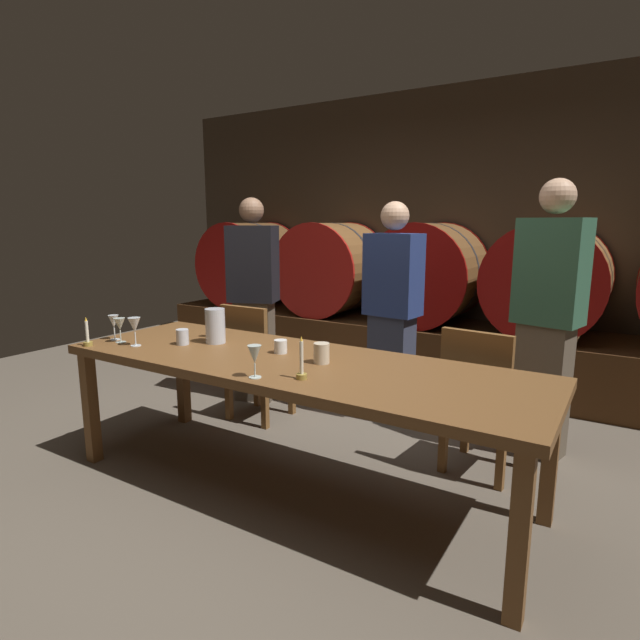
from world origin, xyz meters
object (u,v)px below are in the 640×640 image
at_px(wine_barrel_center, 429,274).
at_px(wine_barrel_left, 332,269).
at_px(wine_barrel_far_left, 250,264).
at_px(wine_barrel_right, 547,280).
at_px(wine_glass_far_left, 114,322).
at_px(pitcher, 215,326).
at_px(cup_left, 182,337).
at_px(wine_glass_far_right, 255,355).
at_px(wine_glass_left, 120,325).
at_px(cup_center, 281,347).
at_px(candle_right, 302,367).
at_px(chair_left, 254,357).
at_px(chair_right, 480,395).
at_px(candle_left, 88,338).
at_px(guest_right, 547,318).
at_px(wine_glass_right, 213,322).
at_px(guest_center, 392,312).
at_px(cup_right, 322,353).
at_px(wine_glass_center, 134,326).
at_px(dining_table, 292,371).
at_px(guest_left, 254,299).

bearing_deg(wine_barrel_center, wine_barrel_left, 180.00).
distance_m(wine_barrel_far_left, wine_barrel_center, 2.14).
relative_size(wine_barrel_right, wine_glass_far_left, 6.07).
distance_m(pitcher, wine_glass_far_left, 0.65).
bearing_deg(cup_left, wine_glass_far_right, -20.31).
distance_m(wine_glass_left, cup_center, 1.03).
height_order(candle_right, cup_left, candle_right).
distance_m(chair_left, wine_glass_far_left, 1.03).
relative_size(chair_right, wine_glass_far_right, 5.61).
distance_m(candle_left, wine_glass_far_left, 0.20).
height_order(wine_barrel_left, guest_right, guest_right).
distance_m(candle_right, wine_glass_right, 1.06).
bearing_deg(wine_barrel_left, wine_barrel_far_left, 180.00).
bearing_deg(wine_barrel_right, wine_barrel_center, 180.00).
height_order(candle_left, wine_glass_right, candle_left).
bearing_deg(guest_center, wine_glass_left, 57.39).
bearing_deg(wine_barrel_left, guest_center, -44.47).
bearing_deg(chair_left, pitcher, 108.26).
bearing_deg(cup_left, cup_right, 5.41).
bearing_deg(wine_glass_far_left, candle_left, -88.79).
bearing_deg(wine_glass_far_right, cup_center, 111.13).
relative_size(candle_left, pitcher, 0.83).
xyz_separation_m(wine_barrel_center, wine_barrel_right, (1.03, 0.00, 0.00)).
bearing_deg(wine_glass_far_left, wine_glass_center, -8.86).
bearing_deg(guest_right, wine_glass_far_right, 69.71).
relative_size(candle_left, wine_glass_center, 1.02).
distance_m(wine_barrel_right, wine_glass_far_right, 2.91).
bearing_deg(pitcher, guest_center, 60.29).
distance_m(pitcher, cup_left, 0.20).
bearing_deg(guest_right, wine_barrel_left, -14.62).
relative_size(wine_barrel_right, cup_left, 10.21).
bearing_deg(cup_right, cup_left, -174.59).
distance_m(wine_barrel_left, wine_glass_center, 2.67).
height_order(guest_right, cup_left, guest_right).
bearing_deg(wine_glass_center, cup_left, 39.25).
relative_size(wine_barrel_right, wine_glass_far_right, 6.07).
bearing_deg(chair_right, dining_table, 46.45).
xyz_separation_m(wine_glass_left, wine_glass_center, (0.15, -0.01, 0.01)).
distance_m(wine_barrel_left, guest_center, 1.72).
bearing_deg(wine_barrel_center, guest_center, -82.20).
height_order(chair_left, wine_glass_far_left, wine_glass_far_left).
distance_m(wine_barrel_right, chair_right, 1.79).
bearing_deg(wine_barrel_right, cup_right, -107.07).
distance_m(wine_glass_left, cup_left, 0.40).
relative_size(dining_table, wine_glass_left, 17.56).
height_order(wine_barrel_center, wine_glass_center, wine_barrel_center).
xyz_separation_m(guest_left, candle_right, (1.34, -1.31, -0.05)).
bearing_deg(guest_center, wine_glass_far_right, 95.78).
bearing_deg(guest_right, chair_right, 76.19).
bearing_deg(candle_left, cup_center, 23.44).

